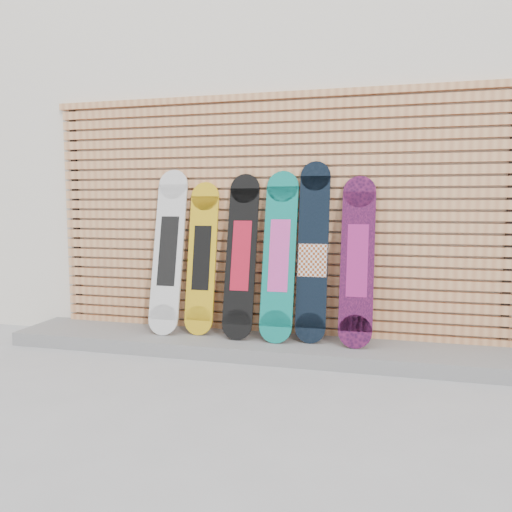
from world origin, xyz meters
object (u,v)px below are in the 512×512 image
Objects in this scene: snowboard_1 at (202,258)px; snowboard_4 at (313,253)px; snowboard_2 at (241,256)px; snowboard_0 at (168,251)px; snowboard_3 at (279,255)px; snowboard_5 at (357,261)px.

snowboard_4 reaches higher than snowboard_1.
snowboard_2 is at bearing -177.67° from snowboard_4.
snowboard_4 reaches higher than snowboard_2.
snowboard_0 is at bearing -172.63° from snowboard_1.
snowboard_4 reaches higher than snowboard_3.
snowboard_0 is 1.34m from snowboard_4.
snowboard_4 is (0.29, 0.03, 0.03)m from snowboard_3.
snowboard_5 is (0.38, -0.03, -0.05)m from snowboard_4.
snowboard_0 is 1.06× the size of snowboard_5.
snowboard_0 is at bearing -178.78° from snowboard_4.
snowboard_3 reaches higher than snowboard_2.
snowboard_0 is 1.09× the size of snowboard_1.
snowboard_3 is (0.35, -0.01, 0.01)m from snowboard_2.
snowboard_5 reaches higher than snowboard_1.
snowboard_2 is 1.02m from snowboard_5.
snowboard_2 is (0.70, 0.00, -0.02)m from snowboard_0.
snowboard_1 is 0.94× the size of snowboard_3.
snowboard_3 is at bearing -173.52° from snowboard_4.
snowboard_5 is (1.72, -0.00, -0.04)m from snowboard_0.
snowboard_0 is 1.03× the size of snowboard_2.
snowboard_0 is 0.32m from snowboard_1.
snowboard_4 is at bearing 1.22° from snowboard_0.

